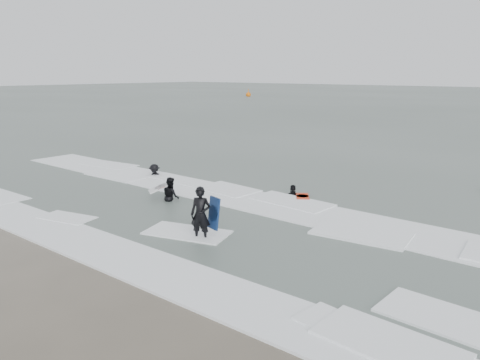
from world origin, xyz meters
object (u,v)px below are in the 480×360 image
Objects in this scene: surfer_wading at (171,202)px; surfer_breaker at (155,177)px; surfer_right_near at (293,197)px; surfer_centre at (201,241)px; buoy at (248,95)px.

surfer_wading is 1.03× the size of surfer_breaker.
surfer_breaker is 0.90× the size of surfer_right_near.
surfer_breaker is at bearing 122.48° from surfer_centre.
surfer_centre is 82.39m from buoy.
surfer_right_near is 77.31m from buoy.
buoy is at bearing -29.21° from surfer_wading.
surfer_centre reaches higher than surfer_breaker.
buoy is (-50.19, 65.34, 0.42)m from surfer_centre.
surfer_centre reaches higher than surfer_wading.
surfer_breaker is (-3.88, 2.48, 0.00)m from surfer_wading.
surfer_wading is at bearing 123.17° from surfer_centre.
buoy reaches higher than surfer_wading.
surfer_centre is at bearing -52.47° from buoy.
surfer_wading is 0.93× the size of surfer_right_near.
surfer_breaker is 7.23m from surfer_right_near.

